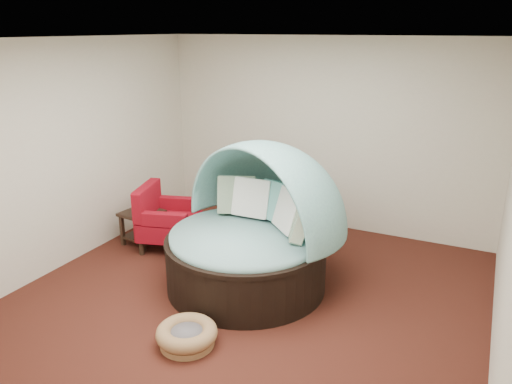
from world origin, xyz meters
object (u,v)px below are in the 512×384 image
at_px(side_table, 142,223).
at_px(canopy_daybed, 253,221).
at_px(red_armchair, 165,219).
at_px(pet_basket, 187,335).

bearing_deg(side_table, canopy_daybed, -10.62).
height_order(canopy_daybed, side_table, canopy_daybed).
distance_m(red_armchair, side_table, 0.38).
height_order(pet_basket, side_table, side_table).
bearing_deg(pet_basket, red_armchair, 130.26).
relative_size(pet_basket, red_armchair, 0.80).
bearing_deg(canopy_daybed, red_armchair, -173.52).
distance_m(canopy_daybed, red_armchair, 1.64).
relative_size(canopy_daybed, side_table, 4.43).
bearing_deg(red_armchair, canopy_daybed, -31.01).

